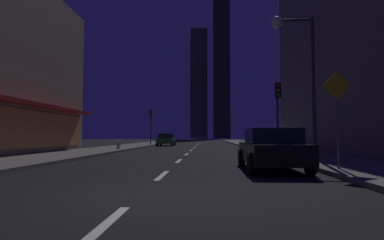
{
  "coord_description": "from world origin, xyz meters",
  "views": [
    {
      "loc": [
        1.38,
        -5.94,
        1.2
      ],
      "look_at": [
        0.0,
        20.42,
        2.57
      ],
      "focal_mm": 28.31,
      "sensor_mm": 36.0,
      "label": 1
    }
  ],
  "objects_px": {
    "traffic_light_far_left": "(150,119)",
    "fire_hydrant_far_left": "(118,145)",
    "traffic_light_near_right": "(278,102)",
    "car_parked_near": "(271,149)",
    "car_parked_far": "(166,140)",
    "pedestrian_crossing_sign": "(337,111)",
    "street_lamp_right": "(295,52)"
  },
  "relations": [
    {
      "from": "car_parked_near",
      "to": "traffic_light_far_left",
      "type": "height_order",
      "value": "traffic_light_far_left"
    },
    {
      "from": "street_lamp_right",
      "to": "car_parked_far",
      "type": "bearing_deg",
      "value": 112.06
    },
    {
      "from": "traffic_light_far_left",
      "to": "car_parked_near",
      "type": "bearing_deg",
      "value": -70.15
    },
    {
      "from": "fire_hydrant_far_left",
      "to": "traffic_light_far_left",
      "type": "distance_m",
      "value": 11.97
    },
    {
      "from": "car_parked_far",
      "to": "traffic_light_near_right",
      "type": "relative_size",
      "value": 1.01
    },
    {
      "from": "pedestrian_crossing_sign",
      "to": "street_lamp_right",
      "type": "bearing_deg",
      "value": 93.24
    },
    {
      "from": "fire_hydrant_far_left",
      "to": "car_parked_far",
      "type": "bearing_deg",
      "value": 78.96
    },
    {
      "from": "car_parked_near",
      "to": "car_parked_far",
      "type": "distance_m",
      "value": 26.35
    },
    {
      "from": "pedestrian_crossing_sign",
      "to": "fire_hydrant_far_left",
      "type": "bearing_deg",
      "value": 128.89
    },
    {
      "from": "car_parked_far",
      "to": "pedestrian_crossing_sign",
      "type": "bearing_deg",
      "value": -70.55
    },
    {
      "from": "street_lamp_right",
      "to": "pedestrian_crossing_sign",
      "type": "bearing_deg",
      "value": -86.76
    },
    {
      "from": "car_parked_near",
      "to": "fire_hydrant_far_left",
      "type": "height_order",
      "value": "car_parked_near"
    },
    {
      "from": "fire_hydrant_far_left",
      "to": "traffic_light_far_left",
      "type": "relative_size",
      "value": 0.16
    },
    {
      "from": "traffic_light_near_right",
      "to": "traffic_light_far_left",
      "type": "bearing_deg",
      "value": 121.37
    },
    {
      "from": "fire_hydrant_far_left",
      "to": "traffic_light_near_right",
      "type": "distance_m",
      "value": 13.36
    },
    {
      "from": "car_parked_near",
      "to": "traffic_light_far_left",
      "type": "xyz_separation_m",
      "value": [
        -9.1,
        25.2,
        2.45
      ]
    },
    {
      "from": "car_parked_near",
      "to": "traffic_light_near_right",
      "type": "bearing_deg",
      "value": 75.14
    },
    {
      "from": "traffic_light_far_left",
      "to": "traffic_light_near_right",
      "type": "bearing_deg",
      "value": -58.63
    },
    {
      "from": "car_parked_near",
      "to": "traffic_light_near_right",
      "type": "xyz_separation_m",
      "value": [
        1.9,
        7.16,
        2.45
      ]
    },
    {
      "from": "street_lamp_right",
      "to": "traffic_light_near_right",
      "type": "bearing_deg",
      "value": 88.26
    },
    {
      "from": "car_parked_far",
      "to": "fire_hydrant_far_left",
      "type": "distance_m",
      "value": 12.02
    },
    {
      "from": "fire_hydrant_far_left",
      "to": "traffic_light_near_right",
      "type": "relative_size",
      "value": 0.16
    },
    {
      "from": "fire_hydrant_far_left",
      "to": "pedestrian_crossing_sign",
      "type": "xyz_separation_m",
      "value": [
        11.5,
        -14.25,
        1.56
      ]
    },
    {
      "from": "car_parked_near",
      "to": "car_parked_far",
      "type": "relative_size",
      "value": 1.0
    },
    {
      "from": "car_parked_near",
      "to": "traffic_light_far_left",
      "type": "bearing_deg",
      "value": 109.85
    },
    {
      "from": "pedestrian_crossing_sign",
      "to": "car_parked_near",
      "type": "bearing_deg",
      "value": 160.75
    },
    {
      "from": "car_parked_far",
      "to": "pedestrian_crossing_sign",
      "type": "height_order",
      "value": "pedestrian_crossing_sign"
    },
    {
      "from": "street_lamp_right",
      "to": "pedestrian_crossing_sign",
      "type": "relative_size",
      "value": 2.09
    },
    {
      "from": "traffic_light_far_left",
      "to": "fire_hydrant_far_left",
      "type": "bearing_deg",
      "value": -91.97
    },
    {
      "from": "car_parked_far",
      "to": "car_parked_near",
      "type": "bearing_deg",
      "value": -74.14
    },
    {
      "from": "car_parked_far",
      "to": "traffic_light_far_left",
      "type": "relative_size",
      "value": 1.01
    },
    {
      "from": "traffic_light_near_right",
      "to": "pedestrian_crossing_sign",
      "type": "relative_size",
      "value": 1.33
    }
  ]
}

